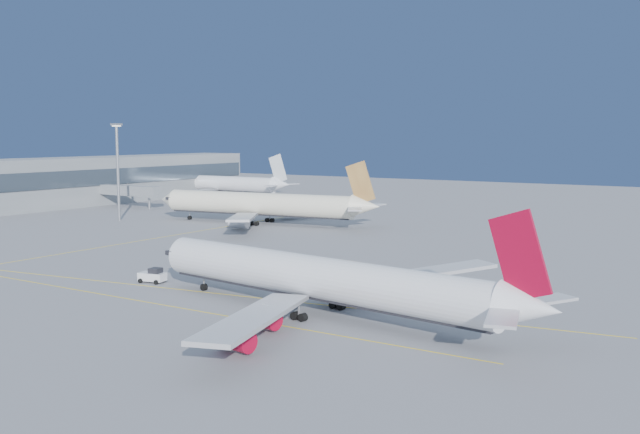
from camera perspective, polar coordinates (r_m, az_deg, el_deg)
The scene contains 9 objects.
ground at distance 108.45m, azimuth -9.10°, elevation -5.16°, with size 500.00×500.00×0.00m, color slate.
terminal at distance 248.30m, azimuth -16.03°, elevation 2.96°, with size 18.40×110.00×15.00m.
jet_bridge at distance 223.60m, azimuth -14.79°, elevation 2.03°, with size 23.60×3.60×6.90m.
taxiway_lines at distance 122.90m, azimuth -12.29°, elevation -3.85°, with size 118.86×140.00×0.02m.
airliner_virgin at distance 86.76m, azimuth 0.11°, elevation -5.00°, with size 60.06×53.54×14.83m.
airliner_etihad at distance 176.96m, azimuth -4.56°, elevation 1.02°, with size 61.77×56.62×16.13m.
airliner_third at distance 257.42m, azimuth -7.84°, elevation 2.66°, with size 58.60×54.18×15.75m.
pushback_tug at distance 109.43m, azimuth -13.22°, elevation -4.60°, with size 4.27×3.02×2.24m.
light_mast at distance 190.08m, azimuth -15.89°, elevation 4.13°, with size 2.16×2.16×24.94m.
Camera 1 is at (70.66, -79.33, 21.79)m, focal length 40.00 mm.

